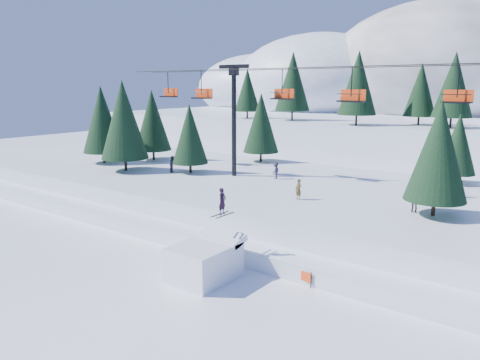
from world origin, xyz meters
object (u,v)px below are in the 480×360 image
Objects in this scene: jump_kicker at (205,260)px; banner_far at (383,291)px; chairlift at (335,106)px; banner_near at (291,272)px.

banner_far is at bearing 19.75° from jump_kicker.
chairlift is 16.06m from banner_near.
chairlift reaches higher than banner_far.
chairlift is 17.49m from banner_far.
banner_far is at bearing -54.18° from chairlift.
banner_near is at bearing -172.80° from banner_far.
jump_kicker reaches higher than banner_far.
jump_kicker is 0.11× the size of chairlift.
banner_near is 5.13m from banner_far.
jump_kicker is 1.82× the size of banner_far.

